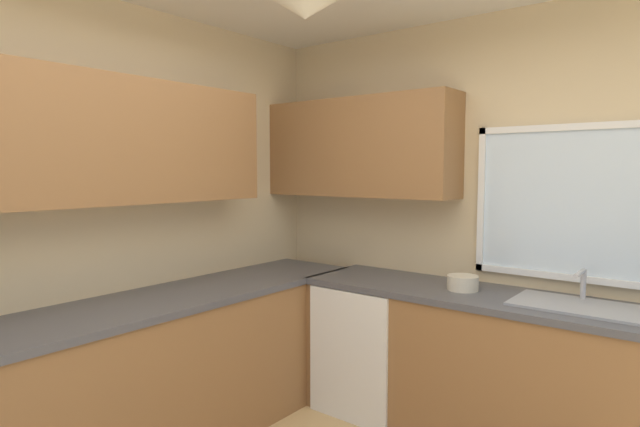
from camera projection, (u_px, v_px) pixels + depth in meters
room_shell at (256, 129)px, 2.65m from camera, size 3.56×4.01×2.69m
counter_run_left at (101, 395)px, 2.74m from camera, size 0.65×3.62×0.91m
counter_run_back at (513, 374)px, 3.02m from camera, size 2.65×0.65×0.91m
dishwasher at (371, 345)px, 3.59m from camera, size 0.60×0.60×0.86m
sink_assembly at (576, 305)px, 2.79m from camera, size 0.64×0.40×0.19m
bowl at (463, 283)px, 3.18m from camera, size 0.19×0.19×0.09m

